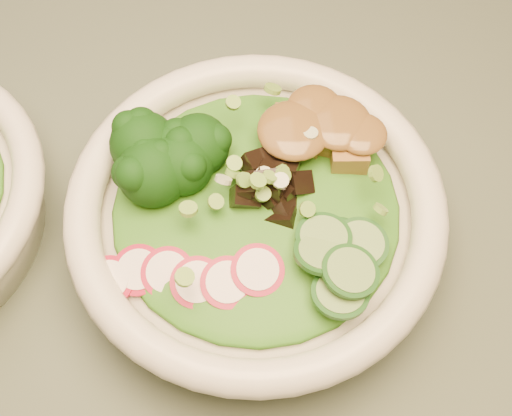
{
  "coord_description": "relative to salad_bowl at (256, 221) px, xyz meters",
  "views": [
    {
      "loc": [
        -0.16,
        -0.12,
        1.25
      ],
      "look_at": [
        -0.16,
        0.12,
        0.81
      ],
      "focal_mm": 50.0,
      "sensor_mm": 36.0,
      "label": 1
    }
  ],
  "objects": [
    {
      "name": "broccoli_florets",
      "position": [
        -0.05,
        0.04,
        0.04
      ],
      "size": [
        0.09,
        0.08,
        0.04
      ],
      "primitive_type": null,
      "rotation": [
        0.0,
        0.0,
        -0.11
      ],
      "color": "black",
      "rests_on": "salad_bowl"
    },
    {
      "name": "salad_bowl",
      "position": [
        0.0,
        0.0,
        0.0
      ],
      "size": [
        0.27,
        0.27,
        0.07
      ],
      "rotation": [
        0.0,
        0.0,
        -0.11
      ],
      "color": "white",
      "rests_on": "dining_table"
    },
    {
      "name": "scallion_garnish",
      "position": [
        0.0,
        0.0,
        0.05
      ],
      "size": [
        0.19,
        0.19,
        0.02
      ],
      "primitive_type": null,
      "color": "#71A73B",
      "rests_on": "salad_bowl"
    },
    {
      "name": "cucumber_slices",
      "position": [
        0.05,
        -0.04,
        0.03
      ],
      "size": [
        0.08,
        0.08,
        0.04
      ],
      "primitive_type": null,
      "rotation": [
        0.0,
        0.0,
        -0.11
      ],
      "color": "#7BA35A",
      "rests_on": "salad_bowl"
    },
    {
      "name": "radish_slices",
      "position": [
        -0.04,
        -0.05,
        0.03
      ],
      "size": [
        0.12,
        0.05,
        0.02
      ],
      "primitive_type": null,
      "rotation": [
        0.0,
        0.0,
        -0.11
      ],
      "color": "maroon",
      "rests_on": "salad_bowl"
    },
    {
      "name": "peanut_sauce",
      "position": [
        0.04,
        0.05,
        0.05
      ],
      "size": [
        0.07,
        0.06,
        0.02
      ],
      "primitive_type": "ellipsoid",
      "color": "brown",
      "rests_on": "tofu_cubes"
    },
    {
      "name": "lettuce_bed",
      "position": [
        0.0,
        0.0,
        0.02
      ],
      "size": [
        0.21,
        0.21,
        0.02
      ],
      "primitive_type": "ellipsoid",
      "color": "#286715",
      "rests_on": "salad_bowl"
    },
    {
      "name": "tofu_cubes",
      "position": [
        0.04,
        0.05,
        0.03
      ],
      "size": [
        0.1,
        0.07,
        0.04
      ],
      "primitive_type": null,
      "rotation": [
        0.0,
        0.0,
        -0.11
      ],
      "color": "olive",
      "rests_on": "salad_bowl"
    },
    {
      "name": "mushroom_heap",
      "position": [
        0.01,
        0.01,
        0.04
      ],
      "size": [
        0.08,
        0.08,
        0.04
      ],
      "primitive_type": null,
      "rotation": [
        0.0,
        0.0,
        -0.11
      ],
      "color": "black",
      "rests_on": "salad_bowl"
    }
  ]
}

